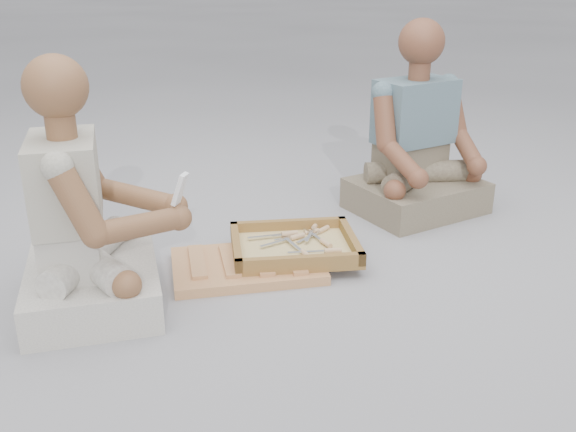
{
  "coord_description": "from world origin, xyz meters",
  "views": [
    {
      "loc": [
        -0.18,
        -2.02,
        1.17
      ],
      "look_at": [
        0.01,
        0.17,
        0.3
      ],
      "focal_mm": 40.0,
      "sensor_mm": 36.0,
      "label": 1
    }
  ],
  "objects": [
    {
      "name": "wood_chip_3",
      "position": [
        0.1,
        0.56,
        0.0
      ],
      "size": [
        0.02,
        0.02,
        0.0
      ],
      "primitive_type": "cube",
      "rotation": [
        0.0,
        0.0,
        0.79
      ],
      "color": "#D4BC7D",
      "rests_on": "ground"
    },
    {
      "name": "chisel_2",
      "position": [
        0.18,
        0.33,
        0.08
      ],
      "size": [
        0.22,
        0.02,
        0.02
      ],
      "rotation": [
        0.0,
        0.0,
        0.03
      ],
      "color": "silver",
      "rests_on": "tool_tray"
    },
    {
      "name": "chisel_4",
      "position": [
        0.12,
        0.55,
        0.07
      ],
      "size": [
        0.21,
        0.11,
        0.02
      ],
      "rotation": [
        0.0,
        0.0,
        0.43
      ],
      "color": "silver",
      "rests_on": "tool_tray"
    },
    {
      "name": "tool_tray",
      "position": [
        0.05,
        0.42,
        0.06
      ],
      "size": [
        0.53,
        0.43,
        0.07
      ],
      "rotation": [
        0.0,
        0.0,
        0.04
      ],
      "color": "brown",
      "rests_on": "carved_panel"
    },
    {
      "name": "wood_chip_1",
      "position": [
        -0.05,
        0.19,
        0.0
      ],
      "size": [
        0.02,
        0.02,
        0.0
      ],
      "primitive_type": "cube",
      "rotation": [
        0.0,
        0.0,
        1.87
      ],
      "color": "#D4BC7D",
      "rests_on": "ground"
    },
    {
      "name": "wood_chip_9",
      "position": [
        -0.09,
        0.56,
        0.0
      ],
      "size": [
        0.02,
        0.02,
        0.0
      ],
      "primitive_type": "cube",
      "rotation": [
        0.0,
        0.0,
        2.38
      ],
      "color": "#D4BC7D",
      "rests_on": "ground"
    },
    {
      "name": "wood_chip_8",
      "position": [
        0.03,
        0.26,
        0.0
      ],
      "size": [
        0.02,
        0.02,
        0.0
      ],
      "primitive_type": "cube",
      "rotation": [
        0.0,
        0.0,
        1.4
      ],
      "color": "#D4BC7D",
      "rests_on": "ground"
    },
    {
      "name": "companion",
      "position": [
        0.71,
        0.97,
        0.31
      ],
      "size": [
        0.75,
        0.69,
        0.93
      ],
      "rotation": [
        0.0,
        0.0,
        3.6
      ],
      "color": "#7B7259",
      "rests_on": "ground"
    },
    {
      "name": "wood_chip_2",
      "position": [
        0.21,
        0.78,
        0.0
      ],
      "size": [
        0.02,
        0.02,
        0.0
      ],
      "primitive_type": "cube",
      "rotation": [
        0.0,
        0.0,
        2.22
      ],
      "color": "#D4BC7D",
      "rests_on": "ground"
    },
    {
      "name": "chisel_3",
      "position": [
        0.18,
        0.55,
        0.07
      ],
      "size": [
        0.16,
        0.17,
        0.02
      ],
      "rotation": [
        0.0,
        0.0,
        0.81
      ],
      "color": "silver",
      "rests_on": "tool_tray"
    },
    {
      "name": "mobile_phone",
      "position": [
        -0.38,
        0.11,
        0.44
      ],
      "size": [
        0.07,
        0.06,
        0.12
      ],
      "rotation": [
        -0.35,
        0.0,
        -1.91
      ],
      "color": "white",
      "rests_on": "craftsman"
    },
    {
      "name": "ground",
      "position": [
        0.0,
        0.0,
        0.0
      ],
      "size": [
        60.0,
        60.0,
        0.0
      ],
      "primitive_type": "plane",
      "color": "gray",
      "rests_on": "ground"
    },
    {
      "name": "chisel_7",
      "position": [
        0.05,
        0.48,
        0.08
      ],
      "size": [
        0.2,
        0.12,
        0.02
      ],
      "rotation": [
        0.0,
        0.0,
        0.51
      ],
      "color": "silver",
      "rests_on": "tool_tray"
    },
    {
      "name": "chisel_1",
      "position": [
        0.02,
        0.52,
        0.08
      ],
      "size": [
        0.22,
        0.06,
        0.02
      ],
      "rotation": [
        0.0,
        0.0,
        0.18
      ],
      "color": "silver",
      "rests_on": "tool_tray"
    },
    {
      "name": "wood_chip_10",
      "position": [
        -0.01,
        0.75,
        0.0
      ],
      "size": [
        0.02,
        0.02,
        0.0
      ],
      "primitive_type": "cube",
      "rotation": [
        0.0,
        0.0,
        2.63
      ],
      "color": "#D4BC7D",
      "rests_on": "ground"
    },
    {
      "name": "wood_chip_4",
      "position": [
        -0.03,
        0.32,
        0.0
      ],
      "size": [
        0.02,
        0.02,
        0.0
      ],
      "primitive_type": "cube",
      "rotation": [
        0.0,
        0.0,
        2.22
      ],
      "color": "#D4BC7D",
      "rests_on": "ground"
    },
    {
      "name": "chisel_6",
      "position": [
        0.16,
        0.58,
        0.08
      ],
      "size": [
        0.09,
        0.21,
        0.02
      ],
      "rotation": [
        0.0,
        0.0,
        1.24
      ],
      "color": "silver",
      "rests_on": "tool_tray"
    },
    {
      "name": "carved_panel",
      "position": [
        -0.15,
        0.34,
        0.02
      ],
      "size": [
        0.64,
        0.47,
        0.04
      ],
      "primitive_type": "cube",
      "rotation": [
        0.0,
        0.0,
        0.12
      ],
      "color": "#98673B",
      "rests_on": "ground"
    },
    {
      "name": "craftsman",
      "position": [
        -0.71,
        0.12,
        0.31
      ],
      "size": [
        0.65,
        0.65,
        0.9
      ],
      "rotation": [
        0.0,
        0.0,
        -1.39
      ],
      "color": "beige",
      "rests_on": "ground"
    },
    {
      "name": "chisel_0",
      "position": [
        0.18,
        0.43,
        0.08
      ],
      "size": [
        0.1,
        0.21,
        0.02
      ],
      "rotation": [
        0.0,
        0.0,
        -1.16
      ],
      "color": "silver",
      "rests_on": "tool_tray"
    },
    {
      "name": "chisel_5",
      "position": [
        0.08,
        0.32,
        0.08
      ],
      "size": [
        0.1,
        0.21,
        0.02
      ],
      "rotation": [
        0.0,
        0.0,
        -1.19
      ],
      "color": "silver",
      "rests_on": "tool_tray"
    },
    {
      "name": "wood_chip_7",
      "position": [
        0.15,
        0.26,
        0.0
      ],
      "size": [
        0.02,
        0.02,
        0.0
      ],
      "primitive_type": "cube",
      "rotation": [
        0.0,
        0.0,
        0.97
      ],
      "color": "#D4BC7D",
      "rests_on": "ground"
    },
    {
      "name": "wood_chip_6",
      "position": [
        0.15,
        0.66,
        0.0
      ],
      "size": [
        0.02,
        0.02,
        0.0
      ],
      "primitive_type": "cube",
      "rotation": [
        0.0,
        0.0,
        1.26
      ],
      "color": "#D4BC7D",
      "rests_on": "ground"
    },
    {
      "name": "wood_chip_0",
      "position": [
        -0.18,
        0.47,
        0.0
      ],
      "size": [
        0.02,
        0.02,
        0.0
      ],
      "primitive_type": "cube",
      "rotation": [
        0.0,
        0.0,
        0.38
      ],
      "color": "#D4BC7D",
      "rests_on": "ground"
    },
    {
      "name": "wood_chip_5",
      "position": [
        0.17,
        0.74,
        0.0
      ],
      "size": [
        0.02,
        0.02,
        0.0
      ],
      "primitive_type": "cube",
      "rotation": [
        0.0,
        0.0,
        0.74
      ],
      "color": "#D4BC7D",
      "rests_on": "ground"
    }
  ]
}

